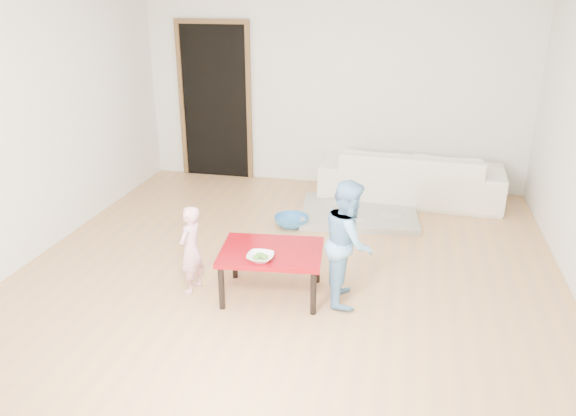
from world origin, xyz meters
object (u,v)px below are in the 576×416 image
(bowl, at_px, (260,257))
(child_blue, at_px, (349,242))
(red_table, at_px, (272,273))
(child_pink, at_px, (191,250))
(basin, at_px, (291,221))
(sofa, at_px, (411,175))

(bowl, height_order, child_blue, child_blue)
(red_table, xyz_separation_m, child_pink, (-0.69, -0.07, 0.18))
(red_table, relative_size, basin, 2.27)
(sofa, xyz_separation_m, child_blue, (-0.48, -2.59, 0.21))
(basin, bearing_deg, red_table, -84.30)
(bowl, height_order, child_pink, child_pink)
(red_table, height_order, basin, red_table)
(sofa, height_order, bowl, sofa)
(bowl, bearing_deg, child_blue, 22.32)
(child_pink, relative_size, basin, 2.09)
(child_pink, bearing_deg, red_table, 105.92)
(child_blue, xyz_separation_m, basin, (-0.79, 1.43, -0.47))
(child_pink, height_order, child_blue, child_blue)
(sofa, relative_size, red_table, 2.57)
(bowl, bearing_deg, red_table, 78.94)
(sofa, distance_m, red_table, 2.89)
(child_blue, bearing_deg, bowl, 104.61)
(child_pink, distance_m, child_blue, 1.35)
(red_table, distance_m, child_blue, 0.72)
(sofa, height_order, child_blue, child_blue)
(bowl, distance_m, child_pink, 0.67)
(bowl, height_order, basin, bowl)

